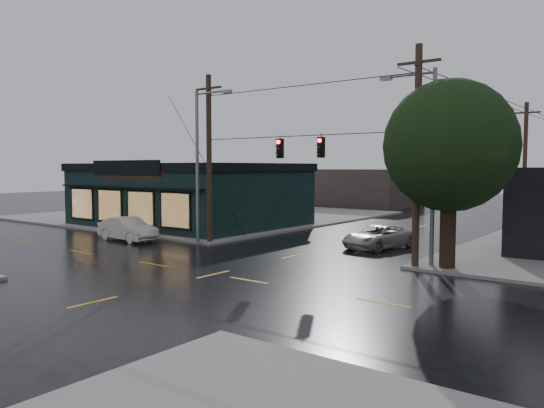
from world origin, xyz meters
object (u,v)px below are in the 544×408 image
Objects in this scene: corner_tree at (450,146)px; utility_pole_ne at (415,269)px; utility_pole_nw at (210,244)px; sedan_cream at (128,229)px; suv_silver at (378,237)px.

corner_tree reaches higher than utility_pole_ne.
utility_pole_nw is 2.22× the size of sedan_cream.
sedan_cream is at bearing -172.33° from corner_tree.
utility_pole_nw is 5.60m from sedan_cream.
suv_silver is (14.02, 6.78, -0.09)m from sedan_cream.
suv_silver is at bearing 142.42° from corner_tree.
sedan_cream is (-19.43, -2.62, -4.84)m from corner_tree.
corner_tree is at bearing -79.05° from sedan_cream.
corner_tree reaches higher than utility_pole_nw.
utility_pole_nw is (-14.30, -0.50, -5.59)m from corner_tree.
corner_tree is 0.83× the size of utility_pole_nw.
sedan_cream is at bearing -142.54° from suv_silver.
suv_silver is (-5.41, 4.17, -4.93)m from corner_tree.
utility_pole_nw is at bearing -64.27° from sedan_cream.
corner_tree reaches higher than sedan_cream.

